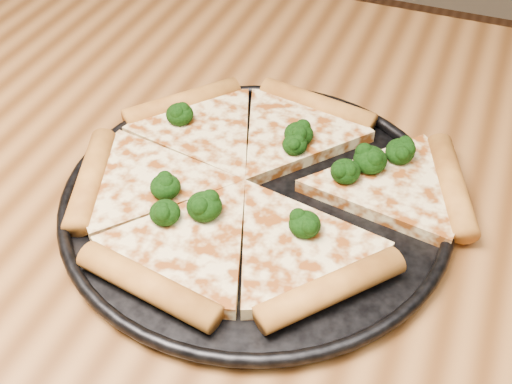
% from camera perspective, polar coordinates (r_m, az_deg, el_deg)
% --- Properties ---
extents(dining_table, '(1.20, 0.90, 0.75)m').
position_cam_1_polar(dining_table, '(0.64, -11.64, -7.13)').
color(dining_table, brown).
rests_on(dining_table, ground).
extents(pizza_pan, '(0.33, 0.33, 0.02)m').
position_cam_1_polar(pizza_pan, '(0.56, 0.00, -0.63)').
color(pizza_pan, black).
rests_on(pizza_pan, dining_table).
extents(pizza, '(0.35, 0.31, 0.02)m').
position_cam_1_polar(pizza, '(0.56, -0.21, 0.89)').
color(pizza, beige).
rests_on(pizza, pizza_pan).
extents(broccoli_florets, '(0.23, 0.17, 0.02)m').
position_cam_1_polar(broccoli_florets, '(0.56, 2.61, 2.12)').
color(broccoli_florets, black).
rests_on(broccoli_florets, pizza).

